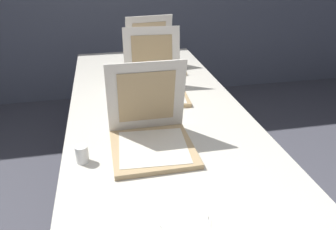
# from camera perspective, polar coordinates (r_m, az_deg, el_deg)

# --- Properties ---
(table) EXTENTS (0.94, 2.41, 0.73)m
(table) POSITION_cam_1_polar(r_m,az_deg,el_deg) (1.77, -1.81, -0.42)
(table) COLOR silver
(table) RESTS_ON ground
(pizza_box_front) EXTENTS (0.35, 0.36, 0.37)m
(pizza_box_front) POSITION_cam_1_polar(r_m,az_deg,el_deg) (1.40, -2.98, -3.80)
(pizza_box_front) COLOR tan
(pizza_box_front) RESTS_ON table
(pizza_box_middle) EXTENTS (0.37, 0.41, 0.37)m
(pizza_box_middle) POSITION_cam_1_polar(r_m,az_deg,el_deg) (1.94, -2.23, 5.20)
(pizza_box_middle) COLOR tan
(pizza_box_middle) RESTS_ON table
(pizza_box_back) EXTENTS (0.40, 0.40, 0.37)m
(pizza_box_back) POSITION_cam_1_polar(r_m,az_deg,el_deg) (2.38, -2.48, 9.35)
(pizza_box_back) COLOR tan
(pizza_box_back) RESTS_ON table
(cup_white_far) EXTENTS (0.05, 0.05, 0.07)m
(cup_white_far) POSITION_cam_1_polar(r_m,az_deg,el_deg) (2.04, -9.61, 5.46)
(cup_white_far) COLOR white
(cup_white_far) RESTS_ON table
(cup_white_near_left) EXTENTS (0.05, 0.05, 0.07)m
(cup_white_near_left) POSITION_cam_1_polar(r_m,az_deg,el_deg) (1.36, -14.97, -6.71)
(cup_white_near_left) COLOR white
(cup_white_near_left) RESTS_ON table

